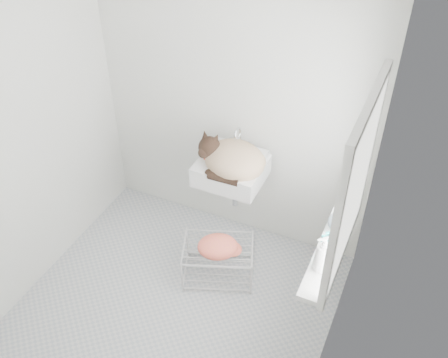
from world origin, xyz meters
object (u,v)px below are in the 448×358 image
at_px(bottle_b, 328,251).
at_px(bottle_c, 337,229).
at_px(cat, 232,159).
at_px(wire_rack, 218,261).
at_px(bottle_a, 320,269).
at_px(sink, 231,162).

relative_size(bottle_b, bottle_c, 0.99).
xyz_separation_m(cat, bottle_c, (0.88, -0.35, -0.04)).
bearing_deg(bottle_c, wire_rack, 179.34).
height_order(cat, bottle_c, cat).
bearing_deg(bottle_b, bottle_c, 90.00).
distance_m(cat, bottle_a, 1.14).
relative_size(cat, bottle_a, 2.48).
bearing_deg(bottle_b, bottle_a, -90.00).
xyz_separation_m(sink, cat, (0.01, -0.02, 0.04)).
bearing_deg(bottle_c, sink, 157.57).
bearing_deg(bottle_b, sink, 146.93).
distance_m(wire_rack, bottle_a, 1.16).
relative_size(sink, wire_rack, 0.94).
bearing_deg(cat, bottle_c, -7.48).
height_order(sink, bottle_a, bottle_a).
xyz_separation_m(wire_rack, bottle_b, (0.84, -0.22, 0.70)).
bearing_deg(cat, sink, 135.69).
distance_m(wire_rack, bottle_b, 1.12).
relative_size(wire_rack, bottle_b, 3.13).
bearing_deg(bottle_a, bottle_b, 90.00).
height_order(cat, wire_rack, cat).
distance_m(sink, bottle_b, 1.07).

